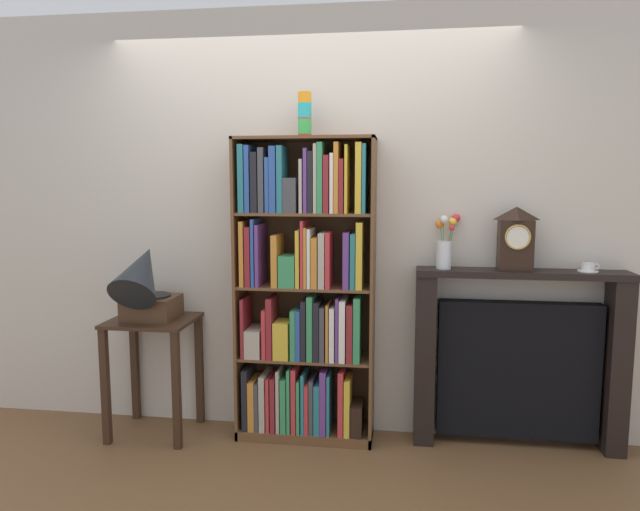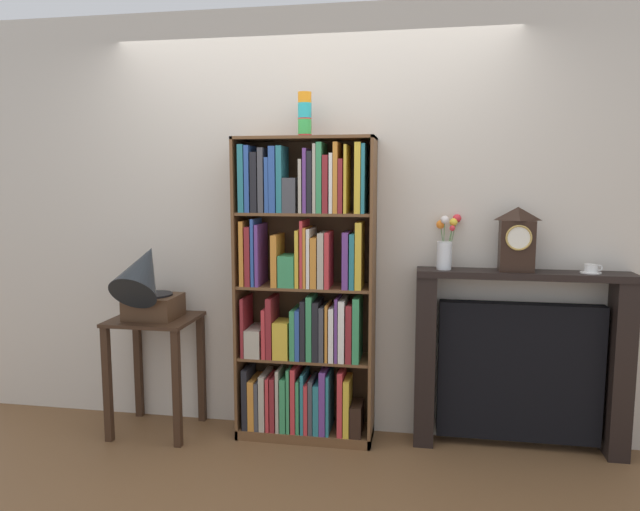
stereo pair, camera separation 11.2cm
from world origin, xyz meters
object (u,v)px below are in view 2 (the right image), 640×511
at_px(side_table_left, 155,349).
at_px(gramophone, 146,282).
at_px(flower_vase, 446,246).
at_px(mantel_clock, 517,239).
at_px(bookshelf, 304,299).
at_px(teacup_with_saucer, 591,269).
at_px(fireplace_mantel, 519,363).
at_px(cup_stack, 305,115).

distance_m(side_table_left, gramophone, 0.46).
bearing_deg(flower_vase, mantel_clock, -2.77).
height_order(bookshelf, teacup_with_saucer, bookshelf).
bearing_deg(bookshelf, flower_vase, 4.63).
bearing_deg(bookshelf, fireplace_mantel, 3.11).
relative_size(mantel_clock, flower_vase, 1.15).
distance_m(cup_stack, fireplace_mantel, 1.96).
distance_m(mantel_clock, teacup_with_saucer, 0.45).
height_order(bookshelf, mantel_clock, bookshelf).
distance_m(cup_stack, flower_vase, 1.14).
bearing_deg(mantel_clock, cup_stack, -178.13).
bearing_deg(cup_stack, flower_vase, 4.09).
distance_m(side_table_left, mantel_clock, 2.33).
distance_m(flower_vase, teacup_with_saucer, 0.83).
bearing_deg(gramophone, fireplace_mantel, 6.00).
relative_size(fireplace_mantel, mantel_clock, 3.28).
xyz_separation_m(cup_stack, fireplace_mantel, (1.29, 0.06, -1.47)).
distance_m(side_table_left, teacup_with_saucer, 2.69).
relative_size(gramophone, mantel_clock, 1.47).
xyz_separation_m(side_table_left, flower_vase, (1.81, 0.14, 0.68)).
distance_m(cup_stack, gramophone, 1.40).
distance_m(fireplace_mantel, teacup_with_saucer, 0.68).
relative_size(cup_stack, side_table_left, 0.35).
height_order(side_table_left, teacup_with_saucer, teacup_with_saucer).
bearing_deg(teacup_with_saucer, flower_vase, 178.82).
bearing_deg(flower_vase, side_table_left, -175.46).
bearing_deg(gramophone, flower_vase, 7.43).
xyz_separation_m(bookshelf, teacup_with_saucer, (1.67, 0.05, 0.22)).
xyz_separation_m(fireplace_mantel, teacup_with_saucer, (0.37, -0.02, 0.58)).
xyz_separation_m(fireplace_mantel, flower_vase, (-0.45, -0.00, 0.69)).
bearing_deg(teacup_with_saucer, bookshelf, -178.21).
bearing_deg(mantel_clock, teacup_with_saucer, 0.37).
bearing_deg(bookshelf, cup_stack, 42.80).
height_order(gramophone, flower_vase, flower_vase).
xyz_separation_m(side_table_left, fireplace_mantel, (2.26, 0.15, -0.01)).
distance_m(side_table_left, fireplace_mantel, 2.26).
distance_m(bookshelf, fireplace_mantel, 1.35).
bearing_deg(teacup_with_saucer, side_table_left, -177.23).
relative_size(bookshelf, cup_stack, 7.16).
xyz_separation_m(gramophone, fireplace_mantel, (2.26, 0.24, -0.46)).
relative_size(bookshelf, flower_vase, 5.76).
xyz_separation_m(flower_vase, teacup_with_saucer, (0.82, -0.02, -0.12)).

